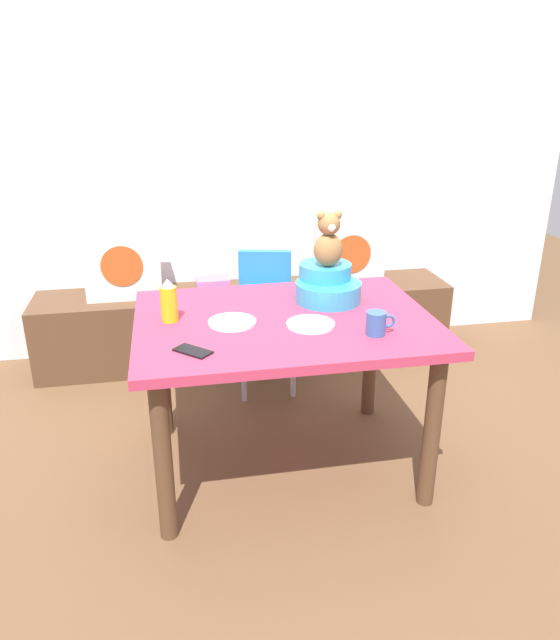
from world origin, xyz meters
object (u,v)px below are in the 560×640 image
at_px(coffee_mug, 377,323).
at_px(cell_phone, 193,351).
at_px(book_stack, 213,285).
at_px(infant_seat_teal, 327,285).
at_px(highchair, 264,303).
at_px(dinner_plate_far, 311,324).
at_px(dining_table, 284,340).
at_px(teddy_bear, 329,241).
at_px(pillow_floral_right, 349,251).
at_px(dinner_plate_near, 232,322).
at_px(ketchup_bottle, 169,301).
at_px(pillow_floral_left, 122,263).

distance_m(coffee_mug, cell_phone, 0.72).
bearing_deg(book_stack, infant_seat_teal, -66.52).
bearing_deg(highchair, dinner_plate_far, -86.84).
height_order(dining_table, teddy_bear, teddy_bear).
height_order(coffee_mug, dinner_plate_far, coffee_mug).
xyz_separation_m(book_stack, dining_table, (0.21, -1.22, 0.13)).
height_order(pillow_floral_right, book_stack, pillow_floral_right).
height_order(dinner_plate_far, cell_phone, dinner_plate_far).
bearing_deg(dinner_plate_near, pillow_floral_right, 54.23).
relative_size(pillow_floral_right, dinner_plate_near, 2.20).
bearing_deg(highchair, book_stack, 119.94).
bearing_deg(book_stack, highchair, -60.06).
height_order(teddy_bear, ketchup_bottle, teddy_bear).
relative_size(infant_seat_teal, cell_phone, 2.29).
xyz_separation_m(dining_table, dinner_plate_far, (0.09, -0.11, 0.11)).
height_order(highchair, dinner_plate_far, highchair).
distance_m(dining_table, ketchup_bottle, 0.52).
xyz_separation_m(highchair, dinner_plate_near, (-0.27, -0.81, 0.22)).
height_order(pillow_floral_left, infant_seat_teal, same).
relative_size(book_stack, coffee_mug, 1.67).
distance_m(pillow_floral_right, dinner_plate_near, 1.51).
bearing_deg(coffee_mug, ketchup_bottle, 159.41).
relative_size(book_stack, cell_phone, 1.39).
relative_size(pillow_floral_left, dining_table, 0.35).
relative_size(ketchup_bottle, cell_phone, 1.28).
height_order(infant_seat_teal, coffee_mug, infant_seat_teal).
relative_size(book_stack, dining_table, 0.16).
xyz_separation_m(teddy_bear, ketchup_bottle, (-0.71, -0.13, -0.19)).
distance_m(teddy_bear, ketchup_bottle, 0.75).
bearing_deg(book_stack, ketchup_bottle, -102.87).
distance_m(pillow_floral_left, dinner_plate_far, 1.55).
bearing_deg(ketchup_bottle, dinner_plate_near, -17.21).
relative_size(ketchup_bottle, coffee_mug, 1.54).
xyz_separation_m(book_stack, cell_phone, (-0.19, -1.50, 0.24)).
distance_m(dining_table, coffee_mug, 0.43).
distance_m(teddy_bear, coffee_mug, 0.50).
bearing_deg(infant_seat_teal, coffee_mug, -78.87).
bearing_deg(dining_table, dinner_plate_near, -174.04).
bearing_deg(highchair, dinner_plate_near, -108.21).
distance_m(pillow_floral_left, ketchup_bottle, 1.18).
relative_size(pillow_floral_right, teddy_bear, 1.76).
height_order(dining_table, coffee_mug, coffee_mug).
bearing_deg(teddy_bear, pillow_floral_left, 134.00).
distance_m(pillow_floral_left, dining_table, 1.41).
bearing_deg(infant_seat_teal, highchair, 108.28).
bearing_deg(infant_seat_teal, pillow_floral_right, 67.51).
bearing_deg(dinner_plate_far, pillow_floral_right, 66.56).
xyz_separation_m(pillow_floral_left, highchair, (0.78, -0.42, -0.16)).
distance_m(dinner_plate_near, cell_phone, 0.31).
distance_m(highchair, dinner_plate_far, 0.92).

